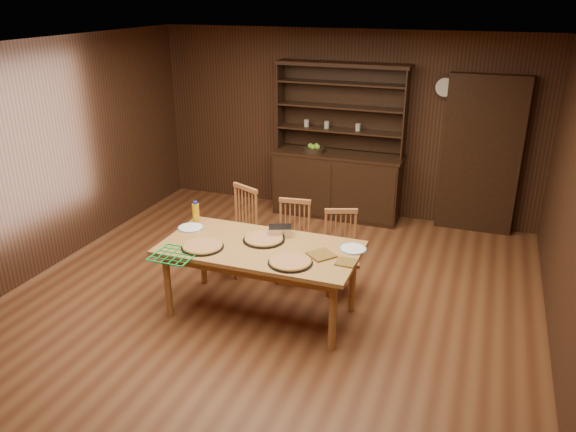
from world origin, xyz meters
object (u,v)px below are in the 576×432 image
at_px(chair_left, 240,227).
at_px(juice_bottle, 196,212).
at_px(chair_center, 293,238).
at_px(china_hutch, 337,176).
at_px(dining_table, 260,253).
at_px(chair_right, 341,249).

relative_size(chair_left, juice_bottle, 4.39).
height_order(chair_center, juice_bottle, juice_bottle).
height_order(china_hutch, dining_table, china_hutch).
relative_size(chair_left, chair_right, 1.11).
xyz_separation_m(china_hutch, chair_left, (-0.59, -2.05, -0.06)).
bearing_deg(chair_right, chair_left, 157.18).
relative_size(china_hutch, chair_center, 2.34).
bearing_deg(chair_left, chair_center, 24.87).
xyz_separation_m(dining_table, juice_bottle, (-0.89, 0.35, 0.18)).
distance_m(chair_left, chair_center, 0.65).
xyz_separation_m(dining_table, chair_center, (0.04, 0.83, -0.18)).
bearing_deg(juice_bottle, china_hutch, 70.84).
relative_size(dining_table, chair_right, 2.13).
xyz_separation_m(china_hutch, chair_center, (0.06, -2.05, -0.11)).
bearing_deg(chair_left, china_hutch, 98.72).
bearing_deg(china_hutch, chair_right, -73.54).
relative_size(dining_table, juice_bottle, 8.42).
xyz_separation_m(chair_left, chair_center, (0.65, 0.00, -0.04)).
bearing_deg(chair_left, chair_right, 22.10).
distance_m(china_hutch, chair_center, 2.05).
distance_m(china_hutch, juice_bottle, 2.70).
relative_size(chair_right, juice_bottle, 3.95).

